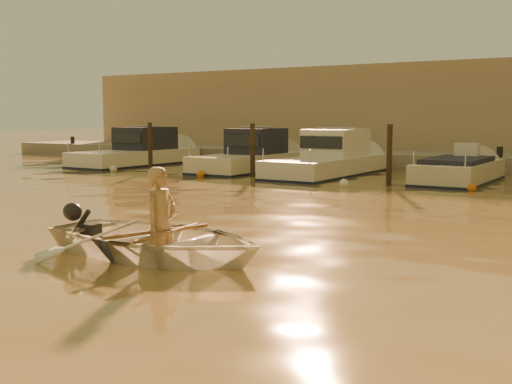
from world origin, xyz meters
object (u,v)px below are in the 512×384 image
Objects in this scene: moored_boat_2 at (328,159)px; moored_boat_3 at (459,176)px; person at (161,222)px; moored_boat_0 at (136,152)px; waterfront_building at (489,113)px; moored_boat_1 at (249,156)px; dinghy at (157,239)px.

moored_boat_3 is (4.96, 0.00, -0.40)m from moored_boat_2.
person is 14.57m from moored_boat_3.
waterfront_building is (13.32, 11.00, 1.77)m from moored_boat_0.
moored_boat_2 is at bearing 15.45° from person.
moored_boat_2 is (-4.08, 14.54, 0.05)m from person.
person is at bearing -62.12° from moored_boat_1.
dinghy is 20.07m from moored_boat_0.
moored_boat_0 is at bearing 180.00° from moored_boat_2.
moored_boat_0 reaches higher than moored_boat_3.
moored_boat_1 reaches higher than dinghy.
moored_boat_2 is at bearing 0.00° from moored_boat_0.
moored_boat_3 is (8.57, 0.00, -0.40)m from moored_boat_1.
dinghy is 0.31m from person.
moored_boat_2 is (9.85, 0.00, 0.00)m from moored_boat_0.
moored_boat_2 is at bearing 0.00° from moored_boat_1.
dinghy is at bearing -88.85° from waterfront_building.
moored_boat_0 and moored_boat_1 have the same top height.
person is 0.24× the size of moored_boat_0.
moored_boat_1 is at bearing 180.00° from moored_boat_3.
moored_boat_1 is at bearing 27.35° from dinghy.
moored_boat_3 is at bearing -3.70° from person.
waterfront_building is (3.47, 11.00, 1.77)m from moored_boat_2.
moored_boat_1 reaches higher than person.
dinghy is at bearing -74.69° from moored_boat_2.
moored_boat_3 is 0.13× the size of waterfront_building.
waterfront_building reaches higher than dinghy.
dinghy is at bearing -62.42° from moored_boat_1.
moored_boat_2 is at bearing 15.09° from dinghy.
moored_boat_0 is 0.16× the size of waterfront_building.
moored_boat_1 is 1.15× the size of moored_boat_3.
waterfront_building reaches higher than moored_boat_0.
moored_boat_1 is 13.20m from waterfront_building.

